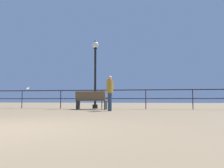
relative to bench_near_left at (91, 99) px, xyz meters
The scene contains 5 objects.
pier_railing 1.02m from the bench_near_left, 68.83° to the left, with size 23.52×0.05×1.03m.
bench_near_left is the anchor object (origin of this frame).
lamppost_center 2.19m from the bench_near_left, 94.71° to the left, with size 0.35×0.35×3.88m.
person_by_bench 1.72m from the bench_near_left, 45.74° to the right, with size 0.30×0.47×1.55m.
seagull_on_rail 4.18m from the bench_near_left, 166.86° to the left, with size 0.16×0.40×0.19m.
Camera 1 is at (2.52, -3.39, 0.50)m, focal length 35.54 mm.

